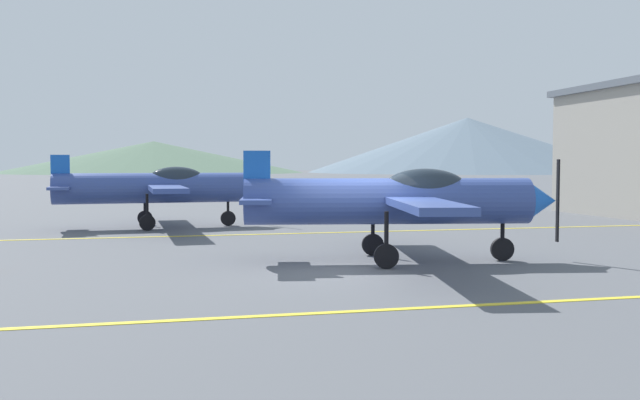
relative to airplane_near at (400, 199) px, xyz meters
The scene contains 7 objects.
ground_plane 2.17m from the airplane_near, 142.39° to the right, with size 400.00×400.00×0.00m, color #54565B.
apron_line_near 5.37m from the airplane_near, 104.12° to the right, with size 80.00×0.16×0.01m, color yellow.
apron_line_far 7.11m from the airplane_near, 100.45° to the left, with size 80.00×0.16×0.01m, color yellow.
airplane_near is the anchor object (origin of this frame).
airplane_mid 11.49m from the airplane_near, 118.74° to the left, with size 7.57×8.71×2.61m.
hill_centerleft 158.70m from the airplane_near, 92.64° to the left, with size 73.70×73.70×7.71m, color #4C6651.
hill_centerright 161.83m from the airplane_near, 64.31° to the left, with size 80.87×80.87×13.82m, color slate.
Camera 1 is at (-4.18, -14.22, 2.32)m, focal length 38.43 mm.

